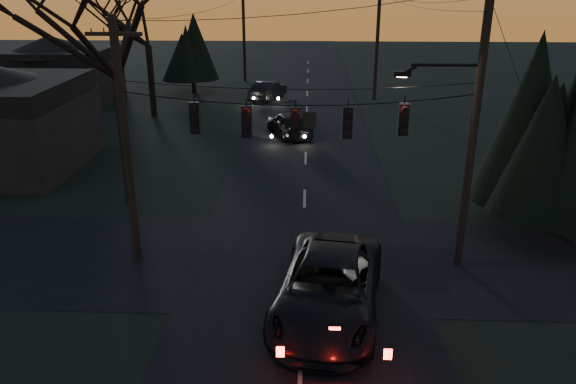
{
  "coord_description": "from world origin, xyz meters",
  "views": [
    {
      "loc": [
        0.12,
        -7.9,
        9.68
      ],
      "look_at": [
        -0.46,
        7.86,
        3.51
      ],
      "focal_mm": 35.0,
      "sensor_mm": 36.0,
      "label": 1
    }
  ],
  "objects_px": {
    "sedan_oncoming_a": "(289,124)",
    "utility_pole_left": "(138,258)",
    "evergreen_right": "(566,118)",
    "utility_pole_right": "(457,264)",
    "bare_tree_left": "(111,22)",
    "suv_near": "(329,288)",
    "utility_pole_far_l": "(245,81)",
    "sedan_oncoming_b": "(268,91)",
    "utility_pole_far_r": "(374,99)"
  },
  "relations": [
    {
      "from": "utility_pole_right",
      "to": "utility_pole_far_l",
      "type": "distance_m",
      "value": 37.79
    },
    {
      "from": "bare_tree_left",
      "to": "sedan_oncoming_b",
      "type": "bearing_deg",
      "value": 78.46
    },
    {
      "from": "utility_pole_far_r",
      "to": "evergreen_right",
      "type": "distance_m",
      "value": 25.69
    },
    {
      "from": "sedan_oncoming_a",
      "to": "bare_tree_left",
      "type": "bearing_deg",
      "value": 38.28
    },
    {
      "from": "utility_pole_far_r",
      "to": "bare_tree_left",
      "type": "bearing_deg",
      "value": -120.11
    },
    {
      "from": "utility_pole_far_r",
      "to": "evergreen_right",
      "type": "xyz_separation_m",
      "value": [
        4.3,
        -24.91,
        4.59
      ]
    },
    {
      "from": "bare_tree_left",
      "to": "sedan_oncoming_b",
      "type": "height_order",
      "value": "bare_tree_left"
    },
    {
      "from": "suv_near",
      "to": "sedan_oncoming_b",
      "type": "xyz_separation_m",
      "value": [
        -4.0,
        30.84,
        -0.16
      ]
    },
    {
      "from": "evergreen_right",
      "to": "bare_tree_left",
      "type": "bearing_deg",
      "value": 173.49
    },
    {
      "from": "utility_pole_far_r",
      "to": "sedan_oncoming_a",
      "type": "bearing_deg",
      "value": -120.02
    },
    {
      "from": "utility_pole_far_r",
      "to": "utility_pole_far_l",
      "type": "height_order",
      "value": "utility_pole_far_r"
    },
    {
      "from": "utility_pole_right",
      "to": "utility_pole_far_l",
      "type": "relative_size",
      "value": 1.25
    },
    {
      "from": "bare_tree_left",
      "to": "sedan_oncoming_a",
      "type": "height_order",
      "value": "bare_tree_left"
    },
    {
      "from": "utility_pole_far_l",
      "to": "suv_near",
      "type": "relative_size",
      "value": 1.24
    },
    {
      "from": "bare_tree_left",
      "to": "suv_near",
      "type": "xyz_separation_m",
      "value": [
        8.58,
        -8.39,
        -6.97
      ]
    },
    {
      "from": "utility_pole_right",
      "to": "suv_near",
      "type": "height_order",
      "value": "utility_pole_right"
    },
    {
      "from": "utility_pole_left",
      "to": "utility_pole_far_l",
      "type": "bearing_deg",
      "value": 90.0
    },
    {
      "from": "suv_near",
      "to": "utility_pole_far_r",
      "type": "bearing_deg",
      "value": 89.91
    },
    {
      "from": "utility_pole_right",
      "to": "utility_pole_far_r",
      "type": "distance_m",
      "value": 28.0
    },
    {
      "from": "utility_pole_far_r",
      "to": "sedan_oncoming_b",
      "type": "relative_size",
      "value": 1.89
    },
    {
      "from": "utility_pole_left",
      "to": "suv_near",
      "type": "bearing_deg",
      "value": -25.85
    },
    {
      "from": "sedan_oncoming_a",
      "to": "sedan_oncoming_b",
      "type": "bearing_deg",
      "value": -100.55
    },
    {
      "from": "evergreen_right",
      "to": "suv_near",
      "type": "xyz_separation_m",
      "value": [
        -9.0,
        -6.38,
        -3.69
      ]
    },
    {
      "from": "suv_near",
      "to": "sedan_oncoming_a",
      "type": "xyz_separation_m",
      "value": [
        -1.88,
        19.91,
        -0.12
      ]
    },
    {
      "from": "bare_tree_left",
      "to": "sedan_oncoming_a",
      "type": "distance_m",
      "value": 15.09
    },
    {
      "from": "sedan_oncoming_b",
      "to": "bare_tree_left",
      "type": "bearing_deg",
      "value": 98.11
    },
    {
      "from": "utility_pole_right",
      "to": "sedan_oncoming_a",
      "type": "height_order",
      "value": "utility_pole_right"
    },
    {
      "from": "utility_pole_right",
      "to": "utility_pole_left",
      "type": "height_order",
      "value": "utility_pole_right"
    },
    {
      "from": "utility_pole_left",
      "to": "utility_pole_far_r",
      "type": "relative_size",
      "value": 1.0
    },
    {
      "from": "utility_pole_far_l",
      "to": "sedan_oncoming_a",
      "type": "xyz_separation_m",
      "value": [
        4.92,
        -19.39,
        0.78
      ]
    },
    {
      "from": "bare_tree_left",
      "to": "suv_near",
      "type": "bearing_deg",
      "value": -44.36
    },
    {
      "from": "evergreen_right",
      "to": "sedan_oncoming_a",
      "type": "xyz_separation_m",
      "value": [
        -10.88,
        13.52,
        -3.81
      ]
    },
    {
      "from": "evergreen_right",
      "to": "suv_near",
      "type": "relative_size",
      "value": 1.24
    },
    {
      "from": "evergreen_right",
      "to": "suv_near",
      "type": "distance_m",
      "value": 11.63
    },
    {
      "from": "utility_pole_right",
      "to": "sedan_oncoming_b",
      "type": "xyz_separation_m",
      "value": [
        -8.7,
        27.54,
        0.74
      ]
    },
    {
      "from": "bare_tree_left",
      "to": "sedan_oncoming_a",
      "type": "relative_size",
      "value": 2.46
    },
    {
      "from": "utility_pole_right",
      "to": "utility_pole_far_r",
      "type": "height_order",
      "value": "utility_pole_right"
    },
    {
      "from": "utility_pole_far_r",
      "to": "bare_tree_left",
      "type": "relative_size",
      "value": 0.76
    },
    {
      "from": "utility_pole_far_l",
      "to": "bare_tree_left",
      "type": "height_order",
      "value": "bare_tree_left"
    },
    {
      "from": "utility_pole_far_l",
      "to": "sedan_oncoming_a",
      "type": "relative_size",
      "value": 1.75
    },
    {
      "from": "utility_pole_far_l",
      "to": "sedan_oncoming_b",
      "type": "relative_size",
      "value": 1.78
    },
    {
      "from": "utility_pole_far_r",
      "to": "evergreen_right",
      "type": "relative_size",
      "value": 1.06
    },
    {
      "from": "utility_pole_far_r",
      "to": "suv_near",
      "type": "distance_m",
      "value": 31.66
    },
    {
      "from": "utility_pole_right",
      "to": "evergreen_right",
      "type": "relative_size",
      "value": 1.25
    },
    {
      "from": "sedan_oncoming_b",
      "to": "utility_pole_far_r",
      "type": "bearing_deg",
      "value": -157.35
    },
    {
      "from": "utility_pole_left",
      "to": "sedan_oncoming_b",
      "type": "height_order",
      "value": "utility_pole_left"
    },
    {
      "from": "utility_pole_right",
      "to": "sedan_oncoming_a",
      "type": "distance_m",
      "value": 17.89
    },
    {
      "from": "utility_pole_left",
      "to": "sedan_oncoming_b",
      "type": "xyz_separation_m",
      "value": [
        2.8,
        27.54,
        0.74
      ]
    },
    {
      "from": "utility_pole_far_l",
      "to": "sedan_oncoming_b",
      "type": "distance_m",
      "value": 8.94
    },
    {
      "from": "sedan_oncoming_a",
      "to": "utility_pole_left",
      "type": "bearing_deg",
      "value": 51.98
    }
  ]
}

